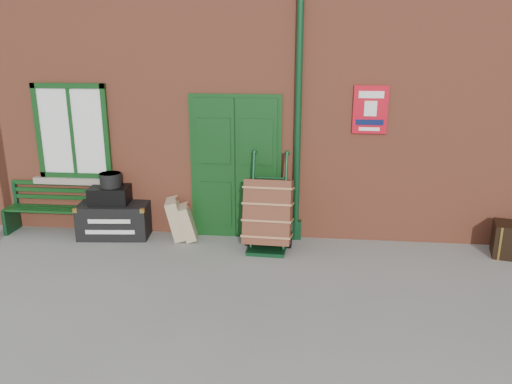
# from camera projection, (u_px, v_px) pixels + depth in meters

# --- Properties ---
(ground) EXTENTS (80.00, 80.00, 0.00)m
(ground) POSITION_uv_depth(u_px,v_px,m) (242.00, 276.00, 6.63)
(ground) COLOR gray
(ground) RESTS_ON ground
(station_building) EXTENTS (10.30, 4.30, 4.36)m
(station_building) POSITION_uv_depth(u_px,v_px,m) (267.00, 89.00, 9.35)
(station_building) COLOR #A34E34
(station_building) RESTS_ON ground
(bench) EXTENTS (1.39, 0.44, 0.86)m
(bench) POSITION_uv_depth(u_px,v_px,m) (50.00, 207.00, 8.12)
(bench) COLOR #0F3A14
(bench) RESTS_ON ground
(houdini_trunk) EXTENTS (1.15, 0.71, 0.55)m
(houdini_trunk) POSITION_uv_depth(u_px,v_px,m) (115.00, 220.00, 7.98)
(houdini_trunk) COLOR black
(houdini_trunk) RESTS_ON ground
(strongbox) EXTENTS (0.64, 0.50, 0.27)m
(strongbox) POSITION_uv_depth(u_px,v_px,m) (110.00, 195.00, 7.87)
(strongbox) COLOR black
(strongbox) RESTS_ON houdini_trunk
(hatbox) EXTENTS (0.36, 0.36, 0.22)m
(hatbox) POSITION_uv_depth(u_px,v_px,m) (110.00, 180.00, 7.80)
(hatbox) COLOR black
(hatbox) RESTS_ON strongbox
(suitcase_back) EXTENTS (0.39, 0.50, 0.65)m
(suitcase_back) POSITION_uv_depth(u_px,v_px,m) (176.00, 219.00, 7.86)
(suitcase_back) COLOR tan
(suitcase_back) RESTS_ON ground
(suitcase_front) EXTENTS (0.37, 0.45, 0.56)m
(suitcase_front) POSITION_uv_depth(u_px,v_px,m) (187.00, 222.00, 7.84)
(suitcase_front) COLOR tan
(suitcase_front) RESTS_ON ground
(porter_trolley) EXTENTS (0.72, 0.78, 1.43)m
(porter_trolley) POSITION_uv_depth(u_px,v_px,m) (268.00, 213.00, 7.43)
(porter_trolley) COLOR #0D371B
(porter_trolley) RESTS_ON ground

